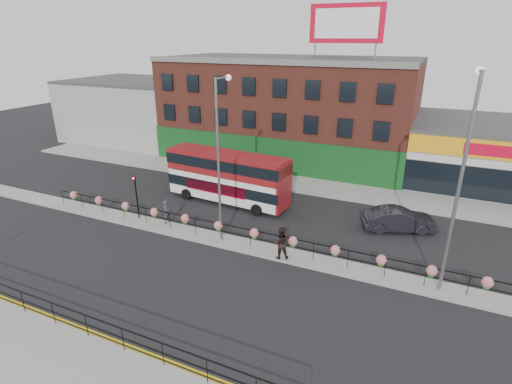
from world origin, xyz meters
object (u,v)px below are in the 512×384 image
at_px(double_decker_bus, 228,173).
at_px(pedestrian_b, 281,243).
at_px(lamp_column_east, 462,168).
at_px(pedestrian_a, 166,212).
at_px(lamp_column_west, 220,148).
at_px(car, 399,220).

distance_m(double_decker_bus, pedestrian_b, 9.54).
distance_m(pedestrian_b, lamp_column_east, 10.16).
relative_size(pedestrian_a, lamp_column_west, 0.16).
bearing_deg(car, pedestrian_a, 90.13).
bearing_deg(pedestrian_a, car, -66.24).
relative_size(pedestrian_a, pedestrian_b, 0.84).
distance_m(double_decker_bus, car, 12.84).
distance_m(double_decker_bus, lamp_column_east, 16.95).
bearing_deg(pedestrian_b, lamp_column_east, 161.90).
height_order(pedestrian_a, pedestrian_b, pedestrian_b).
bearing_deg(lamp_column_west, lamp_column_east, -0.41).
xyz_separation_m(pedestrian_a, lamp_column_east, (17.39, -0.29, 5.60)).
relative_size(car, pedestrian_a, 3.03).
height_order(double_decker_bus, car, double_decker_bus).
height_order(double_decker_bus, pedestrian_a, double_decker_bus).
bearing_deg(double_decker_bus, lamp_column_west, -65.08).
distance_m(pedestrian_a, pedestrian_b, 8.92).
bearing_deg(pedestrian_b, pedestrian_a, -30.60).
relative_size(car, lamp_column_east, 0.46).
bearing_deg(pedestrian_b, double_decker_bus, -66.55).
relative_size(lamp_column_west, lamp_column_east, 0.92).
bearing_deg(car, pedestrian_b, 118.45).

